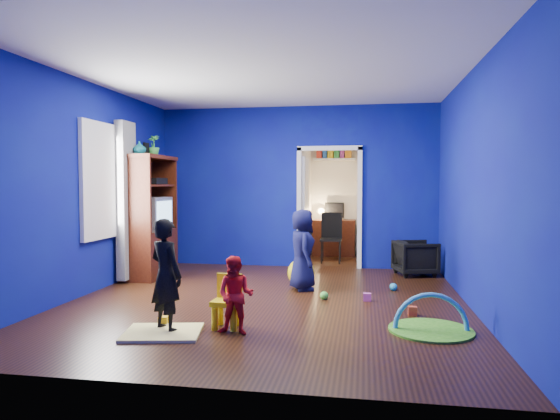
% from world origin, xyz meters
% --- Properties ---
extents(floor, '(5.00, 5.50, 0.01)m').
position_xyz_m(floor, '(0.00, 0.00, 0.00)').
color(floor, black).
rests_on(floor, ground).
extents(ceiling, '(5.00, 5.50, 0.01)m').
position_xyz_m(ceiling, '(0.00, 0.00, 2.90)').
color(ceiling, white).
rests_on(ceiling, wall_back).
extents(wall_back, '(5.00, 0.02, 2.90)m').
position_xyz_m(wall_back, '(0.00, 2.75, 1.45)').
color(wall_back, '#0B0C7C').
rests_on(wall_back, floor).
extents(wall_front, '(5.00, 0.02, 2.90)m').
position_xyz_m(wall_front, '(0.00, -2.75, 1.45)').
color(wall_front, '#0B0C7C').
rests_on(wall_front, floor).
extents(wall_left, '(0.02, 5.50, 2.90)m').
position_xyz_m(wall_left, '(-2.50, 0.00, 1.45)').
color(wall_left, '#0B0C7C').
rests_on(wall_left, floor).
extents(wall_right, '(0.02, 5.50, 2.90)m').
position_xyz_m(wall_right, '(2.50, 0.00, 1.45)').
color(wall_right, '#0B0C7C').
rests_on(wall_right, floor).
extents(alcove, '(1.00, 1.75, 2.50)m').
position_xyz_m(alcove, '(0.60, 3.62, 1.25)').
color(alcove, silver).
rests_on(alcove, floor).
extents(armchair, '(0.77, 0.76, 0.57)m').
position_xyz_m(armchair, '(2.06, 2.20, 0.29)').
color(armchair, black).
rests_on(armchair, floor).
extents(child_black, '(0.50, 0.45, 1.16)m').
position_xyz_m(child_black, '(-0.77, -1.45, 0.58)').
color(child_black, black).
rests_on(child_black, floor).
extents(child_navy, '(0.50, 0.64, 1.15)m').
position_xyz_m(child_navy, '(0.36, 0.77, 0.57)').
color(child_navy, '#0F1439').
rests_on(child_navy, floor).
extents(toddler_red, '(0.40, 0.32, 0.79)m').
position_xyz_m(toddler_red, '(-0.04, -1.43, 0.39)').
color(toddler_red, red).
rests_on(toddler_red, floor).
extents(vase, '(0.21, 0.21, 0.20)m').
position_xyz_m(vase, '(-2.22, 1.07, 2.06)').
color(vase, '#0B535F').
rests_on(vase, tv_armoire).
extents(potted_plant, '(0.20, 0.20, 0.35)m').
position_xyz_m(potted_plant, '(-2.22, 1.59, 2.14)').
color(potted_plant, green).
rests_on(potted_plant, tv_armoire).
extents(tv_armoire, '(0.58, 1.14, 1.96)m').
position_xyz_m(tv_armoire, '(-2.22, 1.37, 0.98)').
color(tv_armoire, '#421A0B').
rests_on(tv_armoire, floor).
extents(crt_tv, '(0.46, 0.70, 0.54)m').
position_xyz_m(crt_tv, '(-2.18, 1.37, 1.02)').
color(crt_tv, silver).
rests_on(crt_tv, tv_armoire).
extents(yellow_blanket, '(0.85, 0.73, 0.03)m').
position_xyz_m(yellow_blanket, '(-0.77, -1.55, 0.01)').
color(yellow_blanket, '#F2E07A').
rests_on(yellow_blanket, floor).
extents(hopper_ball, '(0.40, 0.40, 0.40)m').
position_xyz_m(hopper_ball, '(0.31, 1.02, 0.20)').
color(hopper_ball, yellow).
rests_on(hopper_ball, floor).
extents(kid_chair, '(0.30, 0.30, 0.50)m').
position_xyz_m(kid_chair, '(-0.19, -1.23, 0.25)').
color(kid_chair, yellow).
rests_on(kid_chair, floor).
extents(play_mat, '(0.85, 0.85, 0.02)m').
position_xyz_m(play_mat, '(1.90, -1.00, 0.01)').
color(play_mat, green).
rests_on(play_mat, floor).
extents(toy_arch, '(0.77, 0.08, 0.77)m').
position_xyz_m(toy_arch, '(1.90, -1.00, 0.02)').
color(toy_arch, '#3F8CD8').
rests_on(toy_arch, floor).
extents(window_left, '(0.03, 0.95, 1.55)m').
position_xyz_m(window_left, '(-2.48, 0.35, 1.55)').
color(window_left, white).
rests_on(window_left, wall_left).
extents(curtain, '(0.14, 0.42, 2.40)m').
position_xyz_m(curtain, '(-2.37, 0.90, 1.25)').
color(curtain, slate).
rests_on(curtain, floor).
extents(doorway, '(1.16, 0.10, 2.10)m').
position_xyz_m(doorway, '(0.60, 2.75, 1.05)').
color(doorway, white).
rests_on(doorway, floor).
extents(study_desk, '(0.88, 0.44, 0.75)m').
position_xyz_m(study_desk, '(0.60, 4.26, 0.38)').
color(study_desk, '#3D140A').
rests_on(study_desk, floor).
extents(desk_monitor, '(0.40, 0.05, 0.32)m').
position_xyz_m(desk_monitor, '(0.60, 4.38, 0.95)').
color(desk_monitor, black).
rests_on(desk_monitor, study_desk).
extents(desk_lamp, '(0.14, 0.14, 0.14)m').
position_xyz_m(desk_lamp, '(0.32, 4.32, 0.93)').
color(desk_lamp, '#FFD88C').
rests_on(desk_lamp, study_desk).
extents(folding_chair, '(0.40, 0.40, 0.92)m').
position_xyz_m(folding_chair, '(0.60, 3.30, 0.46)').
color(folding_chair, black).
rests_on(folding_chair, floor).
extents(book_shelf, '(0.88, 0.24, 0.04)m').
position_xyz_m(book_shelf, '(0.60, 4.37, 2.02)').
color(book_shelf, white).
rests_on(book_shelf, study_desk).
extents(toy_0, '(0.10, 0.08, 0.10)m').
position_xyz_m(toy_0, '(1.78, -0.39, 0.05)').
color(toy_0, '#CF4322').
rests_on(toy_0, floor).
extents(toy_1, '(0.11, 0.11, 0.11)m').
position_xyz_m(toy_1, '(1.64, 0.93, 0.06)').
color(toy_1, '#27ABDD').
rests_on(toy_1, floor).
extents(toy_2, '(0.10, 0.08, 0.10)m').
position_xyz_m(toy_2, '(-0.87, -1.27, 0.05)').
color(toy_2, '#EDB10C').
rests_on(toy_2, floor).
extents(toy_3, '(0.11, 0.11, 0.11)m').
position_xyz_m(toy_3, '(0.71, 0.22, 0.06)').
color(toy_3, green).
rests_on(toy_3, floor).
extents(toy_4, '(0.10, 0.08, 0.10)m').
position_xyz_m(toy_4, '(1.27, 0.23, 0.05)').
color(toy_4, '#BD4797').
rests_on(toy_4, floor).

